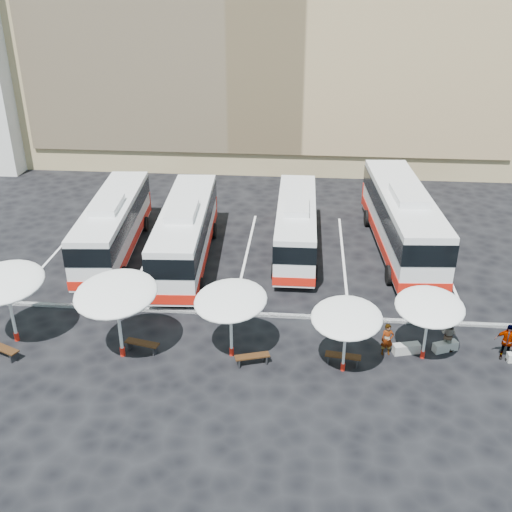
# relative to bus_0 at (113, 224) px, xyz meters

# --- Properties ---
(ground) EXTENTS (120.00, 120.00, 0.00)m
(ground) POSITION_rel_bus_0_xyz_m (8.19, -7.23, -1.93)
(ground) COLOR black
(ground) RESTS_ON ground
(sandstone_building) EXTENTS (42.00, 18.25, 29.60)m
(sandstone_building) POSITION_rel_bus_0_xyz_m (8.19, 24.64, 10.70)
(sandstone_building) COLOR tan
(sandstone_building) RESTS_ON ground
(curb_divider) EXTENTS (34.00, 0.25, 0.15)m
(curb_divider) POSITION_rel_bus_0_xyz_m (8.19, -6.73, -1.86)
(curb_divider) COLOR black
(curb_divider) RESTS_ON ground
(bay_lines) EXTENTS (24.15, 12.00, 0.01)m
(bay_lines) POSITION_rel_bus_0_xyz_m (8.19, 0.77, -1.93)
(bay_lines) COLOR white
(bay_lines) RESTS_ON ground
(bus_0) EXTENTS (3.47, 12.07, 3.78)m
(bus_0) POSITION_rel_bus_0_xyz_m (0.00, 0.00, 0.00)
(bus_0) COLOR silver
(bus_0) RESTS_ON ground
(bus_1) EXTENTS (3.40, 12.48, 3.92)m
(bus_1) POSITION_rel_bus_0_xyz_m (4.69, -0.86, 0.07)
(bus_1) COLOR silver
(bus_1) RESTS_ON ground
(bus_2) EXTENTS (2.70, 11.19, 3.55)m
(bus_2) POSITION_rel_bus_0_xyz_m (11.21, 1.19, -0.12)
(bus_2) COLOR silver
(bus_2) RESTS_ON ground
(bus_3) EXTENTS (3.83, 13.73, 4.30)m
(bus_3) POSITION_rel_bus_0_xyz_m (17.72, 1.92, 0.27)
(bus_3) COLOR silver
(bus_3) RESTS_ON ground
(sunshade_0) EXTENTS (3.66, 3.71, 3.74)m
(sunshade_0) POSITION_rel_bus_0_xyz_m (-1.88, -9.97, 1.24)
(sunshade_0) COLOR silver
(sunshade_0) RESTS_ON ground
(sunshade_1) EXTENTS (4.32, 4.36, 3.88)m
(sunshade_1) POSITION_rel_bus_0_xyz_m (3.56, -10.75, 1.36)
(sunshade_1) COLOR silver
(sunshade_1) RESTS_ON ground
(sunshade_2) EXTENTS (4.38, 4.40, 3.44)m
(sunshade_2) POSITION_rel_bus_0_xyz_m (8.58, -10.27, 0.99)
(sunshade_2) COLOR silver
(sunshade_2) RESTS_ON ground
(sunshade_3) EXTENTS (3.73, 3.76, 3.22)m
(sunshade_3) POSITION_rel_bus_0_xyz_m (13.67, -10.98, 0.81)
(sunshade_3) COLOR silver
(sunshade_3) RESTS_ON ground
(sunshade_4) EXTENTS (3.26, 3.30, 3.21)m
(sunshade_4) POSITION_rel_bus_0_xyz_m (17.37, -9.72, 0.80)
(sunshade_4) COLOR silver
(sunshade_4) RESTS_ON ground
(wood_bench_0) EXTENTS (1.71, 1.09, 0.51)m
(wood_bench_0) POSITION_rel_bus_0_xyz_m (-1.85, -11.33, -1.54)
(wood_bench_0) COLOR black
(wood_bench_0) RESTS_ON ground
(wood_bench_1) EXTENTS (1.68, 0.79, 0.50)m
(wood_bench_1) POSITION_rel_bus_0_xyz_m (4.39, -10.34, -1.55)
(wood_bench_1) COLOR black
(wood_bench_1) RESTS_ON ground
(wood_bench_2) EXTENTS (1.63, 0.88, 0.48)m
(wood_bench_2) POSITION_rel_bus_0_xyz_m (9.60, -10.91, -1.56)
(wood_bench_2) COLOR black
(wood_bench_2) RESTS_ON ground
(wood_bench_3) EXTENTS (1.65, 0.65, 0.49)m
(wood_bench_3) POSITION_rel_bus_0_xyz_m (13.68, -10.53, -1.55)
(wood_bench_3) COLOR black
(wood_bench_3) RESTS_ON ground
(conc_bench_0) EXTENTS (1.32, 0.73, 0.47)m
(conc_bench_0) POSITION_rel_bus_0_xyz_m (16.67, -9.39, -1.70)
(conc_bench_0) COLOR gray
(conc_bench_0) RESTS_ON ground
(conc_bench_1) EXTENTS (1.25, 0.82, 0.44)m
(conc_bench_1) POSITION_rel_bus_0_xyz_m (18.51, -9.05, -1.71)
(conc_bench_1) COLOR gray
(conc_bench_1) RESTS_ON ground
(passenger_0) EXTENTS (0.63, 0.46, 1.60)m
(passenger_0) POSITION_rel_bus_0_xyz_m (15.72, -9.56, -1.13)
(passenger_0) COLOR black
(passenger_0) RESTS_ON ground
(passenger_1) EXTENTS (0.99, 0.96, 1.61)m
(passenger_1) POSITION_rel_bus_0_xyz_m (18.64, -8.89, -1.13)
(passenger_1) COLOR black
(passenger_1) RESTS_ON ground
(passenger_2) EXTENTS (1.14, 0.76, 1.80)m
(passenger_2) POSITION_rel_bus_0_xyz_m (21.09, -9.43, -1.03)
(passenger_2) COLOR black
(passenger_2) RESTS_ON ground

